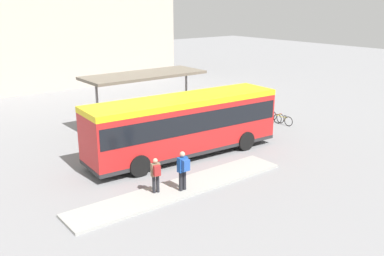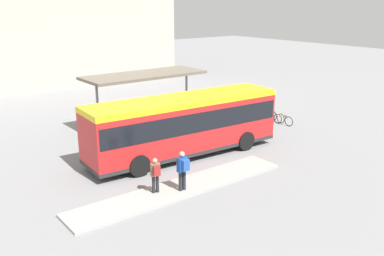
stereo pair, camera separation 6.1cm
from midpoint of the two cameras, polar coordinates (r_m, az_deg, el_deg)
The scene contains 12 objects.
ground_plane at distance 23.43m, azimuth -1.12°, elevation -3.67°, with size 120.00×120.00×0.00m, color gray.
curb_island at distance 19.37m, azimuth -1.47°, elevation -7.97°, with size 10.84×1.80×0.12m.
city_bus at distance 22.84m, azimuth -1.13°, elevation 0.80°, with size 10.99×3.22×3.26m.
pedestrian_waiting at distance 18.58m, azimuth -1.28°, elevation -5.42°, with size 0.44×0.46×1.80m.
pedestrian_companion at distance 18.46m, azimuth -4.93°, elevation -6.05°, with size 0.42×0.46×1.58m.
bicycle_yellow at distance 29.73m, azimuth 11.98°, elevation 1.07°, with size 0.48×1.56×0.68m.
bicycle_red at distance 30.37m, azimuth 11.00°, elevation 1.46°, with size 0.48×1.58×0.68m.
bicycle_orange at distance 30.97m, azimuth 9.97°, elevation 1.82°, with size 0.48×1.61×0.70m.
station_shelter at distance 28.18m, azimuth -6.45°, elevation 6.91°, with size 8.05×3.08×3.58m.
potted_planter_near_shelter at distance 25.72m, azimuth -8.62°, elevation -0.41°, with size 0.73×0.73×1.27m.
potted_planter_far_side at distance 26.77m, azimuth -3.16°, elevation 0.31°, with size 0.84×0.84×1.19m.
station_building at distance 46.50m, azimuth -22.52°, elevation 15.23°, with size 29.26×11.69×15.96m.
Camera 1 is at (-13.16, -17.60, 8.11)m, focal length 40.00 mm.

